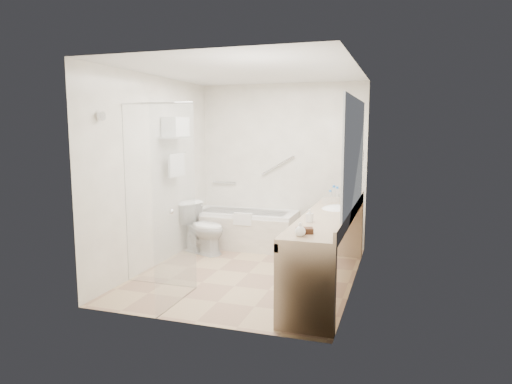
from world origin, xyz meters
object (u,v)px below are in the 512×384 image
(vanity_counter, at_px, (328,232))
(amenity_basket, at_px, (305,231))
(water_bottle_left, at_px, (337,196))
(toilet, at_px, (203,228))
(bathtub, at_px, (244,229))

(vanity_counter, bearing_deg, amenity_basket, -93.61)
(vanity_counter, distance_m, amenity_basket, 1.06)
(water_bottle_left, bearing_deg, toilet, 178.01)
(water_bottle_left, bearing_deg, vanity_counter, -88.52)
(vanity_counter, relative_size, toilet, 3.61)
(bathtub, bearing_deg, toilet, -129.87)
(vanity_counter, bearing_deg, water_bottle_left, 91.48)
(vanity_counter, xyz_separation_m, toilet, (-1.97, 0.85, -0.27))
(amenity_basket, bearing_deg, toilet, 135.37)
(vanity_counter, height_order, toilet, vanity_counter)
(bathtub, xyz_separation_m, amenity_basket, (1.46, -2.42, 0.60))
(toilet, xyz_separation_m, water_bottle_left, (1.95, -0.07, 0.59))
(vanity_counter, bearing_deg, toilet, 156.71)
(bathtub, height_order, water_bottle_left, water_bottle_left)
(vanity_counter, relative_size, water_bottle_left, 12.13)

